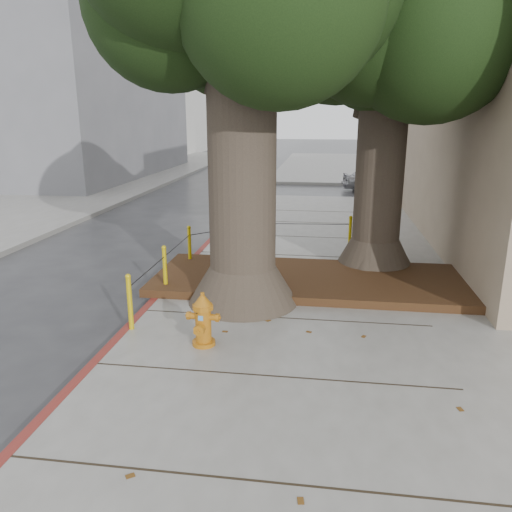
{
  "coord_description": "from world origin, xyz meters",
  "views": [
    {
      "loc": [
        1.17,
        -5.96,
        3.53
      ],
      "look_at": [
        -0.03,
        2.5,
        1.1
      ],
      "focal_mm": 35.0,
      "sensor_mm": 36.0,
      "label": 1
    }
  ],
  "objects": [
    {
      "name": "car_silver",
      "position": [
        3.6,
        18.48,
        0.58
      ],
      "size": [
        3.53,
        1.77,
        1.15
      ],
      "primitive_type": "imported",
      "rotation": [
        0.0,
        0.0,
        1.7
      ],
      "color": "#9D9CA1",
      "rests_on": "ground"
    },
    {
      "name": "building_far_white",
      "position": [
        -17.0,
        45.0,
        7.5
      ],
      "size": [
        12.0,
        18.0,
        15.0
      ],
      "primitive_type": "cube",
      "color": "silver",
      "rests_on": "ground"
    },
    {
      "name": "car_dark",
      "position": [
        -12.16,
        17.69,
        0.6
      ],
      "size": [
        2.08,
        4.27,
        1.2
      ],
      "primitive_type": "imported",
      "rotation": [
        0.0,
        0.0,
        0.1
      ],
      "color": "black",
      "rests_on": "ground"
    },
    {
      "name": "planter_bed",
      "position": [
        0.9,
        3.9,
        0.23
      ],
      "size": [
        6.4,
        2.6,
        0.16
      ],
      "primitive_type": "cube",
      "color": "black",
      "rests_on": "sidewalk_main"
    },
    {
      "name": "bollard_ring",
      "position": [
        -0.87,
        4.38,
        0.66
      ],
      "size": [
        3.79,
        5.39,
        0.95
      ],
      "color": "gold",
      "rests_on": "sidewalk_main"
    },
    {
      "name": "building_far_grey",
      "position": [
        -15.0,
        22.0,
        6.0
      ],
      "size": [
        12.0,
        16.0,
        12.0
      ],
      "primitive_type": "cube",
      "color": "slate",
      "rests_on": "ground"
    },
    {
      "name": "curb_red",
      "position": [
        -2.0,
        2.5,
        0.07
      ],
      "size": [
        0.14,
        26.0,
        0.16
      ],
      "primitive_type": "cube",
      "color": "maroon",
      "rests_on": "ground"
    },
    {
      "name": "sidewalk_far",
      "position": [
        6.0,
        30.0,
        0.07
      ],
      "size": [
        16.0,
        20.0,
        0.15
      ],
      "primitive_type": "cube",
      "color": "slate",
      "rests_on": "ground"
    },
    {
      "name": "tree_far",
      "position": [
        2.64,
        5.32,
        5.02
      ],
      "size": [
        4.5,
        3.8,
        7.17
      ],
      "color": "#4C3F33",
      "rests_on": "sidewalk_main"
    },
    {
      "name": "fire_hydrant",
      "position": [
        -0.59,
        0.79,
        0.56
      ],
      "size": [
        0.44,
        0.4,
        0.84
      ],
      "rotation": [
        0.0,
        0.0,
        -0.05
      ],
      "color": "#BB6C13",
      "rests_on": "sidewalk_main"
    },
    {
      "name": "ground",
      "position": [
        0.0,
        0.0,
        0.0
      ],
      "size": [
        140.0,
        140.0,
        0.0
      ],
      "primitive_type": "plane",
      "color": "#28282B",
      "rests_on": "ground"
    }
  ]
}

